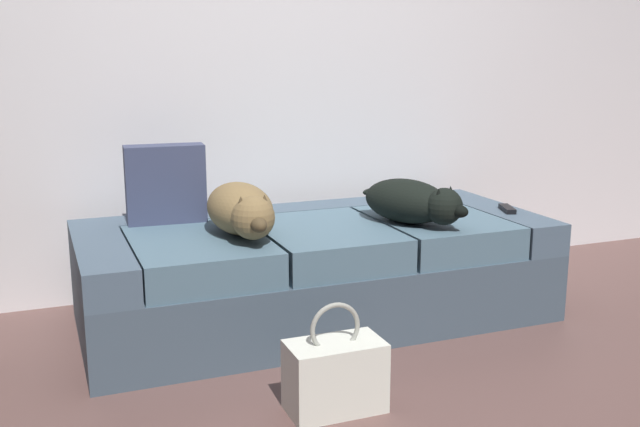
# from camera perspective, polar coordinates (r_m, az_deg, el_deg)

# --- Properties ---
(ground_plane) EXTENTS (10.00, 10.00, 0.00)m
(ground_plane) POSITION_cam_1_polar(r_m,az_deg,el_deg) (2.53, 8.20, -15.39)
(ground_plane) COLOR brown
(back_wall) EXTENTS (6.40, 0.10, 2.80)m
(back_wall) POSITION_cam_1_polar(r_m,az_deg,el_deg) (3.73, -3.98, 15.92)
(back_wall) COLOR silver
(back_wall) RESTS_ON ground
(couch) EXTENTS (2.03, 0.90, 0.44)m
(couch) POSITION_cam_1_polar(r_m,az_deg,el_deg) (3.28, -0.33, -4.47)
(couch) COLOR #415160
(couch) RESTS_ON ground
(dog_tan) EXTENTS (0.28, 0.61, 0.21)m
(dog_tan) POSITION_cam_1_polar(r_m,az_deg,el_deg) (3.00, -6.09, 0.30)
(dog_tan) COLOR olive
(dog_tan) RESTS_ON couch
(dog_dark) EXTENTS (0.39, 0.54, 0.19)m
(dog_dark) POSITION_cam_1_polar(r_m,az_deg,el_deg) (3.20, 7.21, 0.91)
(dog_dark) COLOR black
(dog_dark) RESTS_ON couch
(tv_remote) EXTENTS (0.09, 0.16, 0.02)m
(tv_remote) POSITION_cam_1_polar(r_m,az_deg,el_deg) (3.55, 14.35, 0.36)
(tv_remote) COLOR black
(tv_remote) RESTS_ON couch
(throw_pillow) EXTENTS (0.35, 0.14, 0.34)m
(throw_pillow) POSITION_cam_1_polar(r_m,az_deg,el_deg) (3.26, -11.93, 2.27)
(throw_pillow) COLOR #39405E
(throw_pillow) RESTS_ON couch
(handbag) EXTENTS (0.32, 0.18, 0.38)m
(handbag) POSITION_cam_1_polar(r_m,az_deg,el_deg) (2.49, 1.18, -12.42)
(handbag) COLOR silver
(handbag) RESTS_ON ground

